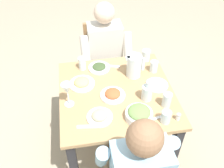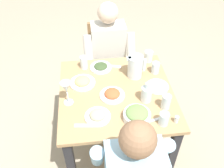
# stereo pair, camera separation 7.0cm
# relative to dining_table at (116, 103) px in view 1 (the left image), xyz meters

# --- Properties ---
(ground_plane) EXTENTS (8.00, 8.00, 0.00)m
(ground_plane) POSITION_rel_dining_table_xyz_m (0.00, 0.00, -0.62)
(ground_plane) COLOR tan
(dining_table) EXTENTS (0.87, 0.87, 0.75)m
(dining_table) POSITION_rel_dining_table_xyz_m (0.00, 0.00, 0.00)
(dining_table) COLOR tan
(dining_table) RESTS_ON ground_plane
(chair_far) EXTENTS (0.40, 0.40, 0.87)m
(chair_far) POSITION_rel_dining_table_xyz_m (0.01, 0.79, -0.12)
(chair_far) COLOR #997047
(chair_far) RESTS_ON ground_plane
(diner_near) EXTENTS (0.48, 0.53, 1.17)m
(diner_near) POSITION_rel_dining_table_xyz_m (0.01, -0.58, 0.02)
(diner_near) COLOR #9EC6E0
(diner_near) RESTS_ON ground_plane
(diner_far) EXTENTS (0.48, 0.53, 1.17)m
(diner_far) POSITION_rel_dining_table_xyz_m (0.01, 0.58, 0.02)
(diner_far) COLOR silver
(diner_far) RESTS_ON ground_plane
(water_pitcher) EXTENTS (0.16, 0.12, 0.19)m
(water_pitcher) POSITION_rel_dining_table_xyz_m (0.17, 0.17, 0.23)
(water_pitcher) COLOR silver
(water_pitcher) RESTS_ON dining_table
(salad_bowl) EXTENTS (0.19, 0.19, 0.09)m
(salad_bowl) POSITION_rel_dining_table_xyz_m (0.10, -0.28, 0.17)
(salad_bowl) COLOR white
(salad_bowl) RESTS_ON dining_table
(plate_yoghurt) EXTENTS (0.18, 0.18, 0.04)m
(plate_yoghurt) POSITION_rel_dining_table_xyz_m (0.33, 0.01, 0.15)
(plate_yoghurt) COLOR white
(plate_yoghurt) RESTS_ON dining_table
(plate_rice_curry) EXTENTS (0.19, 0.19, 0.05)m
(plate_rice_curry) POSITION_rel_dining_table_xyz_m (-0.04, -0.04, 0.15)
(plate_rice_curry) COLOR white
(plate_rice_curry) RESTS_ON dining_table
(plate_beans) EXTENTS (0.18, 0.18, 0.05)m
(plate_beans) POSITION_rel_dining_table_xyz_m (-0.16, -0.24, 0.15)
(plate_beans) COLOR white
(plate_beans) RESTS_ON dining_table
(plate_fries) EXTENTS (0.20, 0.20, 0.06)m
(plate_fries) POSITION_rel_dining_table_xyz_m (-0.25, 0.13, 0.15)
(plate_fries) COLOR white
(plate_fries) RESTS_ON dining_table
(plate_dolmas) EXTENTS (0.18, 0.18, 0.04)m
(plate_dolmas) POSITION_rel_dining_table_xyz_m (-0.09, 0.30, 0.15)
(plate_dolmas) COLOR white
(plate_dolmas) RESTS_ON dining_table
(water_glass_center) EXTENTS (0.07, 0.07, 0.10)m
(water_glass_center) POSITION_rel_dining_table_xyz_m (0.33, 0.36, 0.18)
(water_glass_center) COLOR silver
(water_glass_center) RESTS_ON dining_table
(water_glass_near_right) EXTENTS (0.07, 0.07, 0.10)m
(water_glass_near_right) POSITION_rel_dining_table_xyz_m (0.35, 0.19, 0.18)
(water_glass_near_right) COLOR silver
(water_glass_near_right) RESTS_ON dining_table
(water_glass_near_left) EXTENTS (0.06, 0.06, 0.11)m
(water_glass_near_left) POSITION_rel_dining_table_xyz_m (0.33, -0.20, 0.19)
(water_glass_near_left) COLOR silver
(water_glass_near_left) RESTS_ON dining_table
(water_glass_far_left) EXTENTS (0.07, 0.07, 0.10)m
(water_glass_far_left) POSITION_rel_dining_table_xyz_m (0.27, -0.35, 0.18)
(water_glass_far_left) COLOR silver
(water_glass_far_left) RESTS_ON dining_table
(water_glass_far_right) EXTENTS (0.06, 0.06, 0.11)m
(water_glass_far_right) POSITION_rel_dining_table_xyz_m (-0.23, 0.33, 0.19)
(water_glass_far_right) COLOR silver
(water_glass_far_right) RESTS_ON dining_table
(wine_glass) EXTENTS (0.08, 0.08, 0.20)m
(wine_glass) POSITION_rel_dining_table_xyz_m (-0.36, -0.07, 0.27)
(wine_glass) COLOR silver
(wine_glass) RESTS_ON dining_table
(oil_carafe) EXTENTS (0.08, 0.08, 0.16)m
(oil_carafe) POSITION_rel_dining_table_xyz_m (0.21, -0.11, 0.19)
(oil_carafe) COLOR silver
(oil_carafe) RESTS_ON dining_table
(salt_shaker) EXTENTS (0.03, 0.03, 0.05)m
(salt_shaker) POSITION_rel_dining_table_xyz_m (0.36, -0.34, 0.16)
(salt_shaker) COLOR white
(salt_shaker) RESTS_ON dining_table
(fork_near) EXTENTS (0.17, 0.05, 0.01)m
(fork_near) POSITION_rel_dining_table_xyz_m (-0.24, -0.31, 0.14)
(fork_near) COLOR silver
(fork_near) RESTS_ON dining_table
(knife_near) EXTENTS (0.18, 0.06, 0.01)m
(knife_near) POSITION_rel_dining_table_xyz_m (0.19, -0.32, 0.14)
(knife_near) COLOR silver
(knife_near) RESTS_ON dining_table
(fork_far) EXTENTS (0.17, 0.08, 0.01)m
(fork_far) POSITION_rel_dining_table_xyz_m (-0.00, 0.32, 0.14)
(fork_far) COLOR silver
(fork_far) RESTS_ON dining_table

